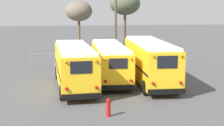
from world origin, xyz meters
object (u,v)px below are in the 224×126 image
(school_bus_0, at_px, (74,65))
(bare_tree_0, at_px, (79,11))
(school_bus_2, at_px, (150,60))
(school_bus_1, at_px, (110,61))
(bare_tree_1, at_px, (125,4))
(utility_pole, at_px, (116,19))
(fire_hydrant, at_px, (108,107))

(school_bus_0, height_order, bare_tree_0, bare_tree_0)
(school_bus_0, relative_size, school_bus_2, 0.93)
(bare_tree_0, bearing_deg, school_bus_0, -94.21)
(school_bus_0, bearing_deg, school_bus_1, 36.53)
(bare_tree_1, bearing_deg, school_bus_2, -94.47)
(utility_pole, bearing_deg, fire_hydrant, -100.09)
(school_bus_1, xyz_separation_m, utility_pole, (2.20, 10.87, 3.04))
(school_bus_0, distance_m, utility_pole, 14.41)
(school_bus_0, height_order, fire_hydrant, school_bus_0)
(bare_tree_0, distance_m, bare_tree_1, 6.65)
(fire_hydrant, bearing_deg, school_bus_0, 102.40)
(school_bus_0, bearing_deg, bare_tree_1, 69.11)
(school_bus_1, relative_size, fire_hydrant, 9.81)
(school_bus_1, xyz_separation_m, bare_tree_0, (-1.73, 15.31, 3.80))
(utility_pole, bearing_deg, bare_tree_1, 70.79)
(bare_tree_0, bearing_deg, utility_pole, -48.44)
(utility_pole, distance_m, bare_tree_0, 5.97)
(school_bus_0, bearing_deg, school_bus_2, 7.41)
(bare_tree_1, bearing_deg, bare_tree_0, -160.98)
(school_bus_0, distance_m, school_bus_2, 6.09)
(school_bus_1, height_order, school_bus_2, school_bus_2)
(bare_tree_0, xyz_separation_m, fire_hydrant, (0.31, -24.81, -4.88))
(school_bus_1, relative_size, utility_pole, 1.14)
(school_bus_1, relative_size, school_bus_2, 0.96)
(school_bus_2, distance_m, utility_pole, 12.67)
(school_bus_2, bearing_deg, utility_pole, 93.79)
(school_bus_0, xyz_separation_m, fire_hydrant, (1.60, -7.26, -1.20))
(school_bus_0, height_order, utility_pole, utility_pole)
(school_bus_2, bearing_deg, school_bus_1, 154.34)
(school_bus_0, distance_m, fire_hydrant, 7.53)
(school_bus_2, bearing_deg, fire_hydrant, -118.89)
(school_bus_0, height_order, school_bus_2, school_bus_2)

